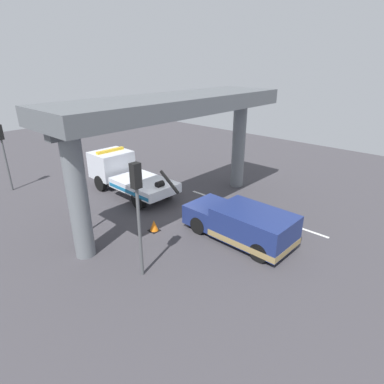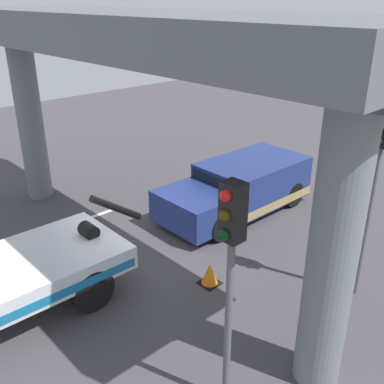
{
  "view_description": "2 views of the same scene",
  "coord_description": "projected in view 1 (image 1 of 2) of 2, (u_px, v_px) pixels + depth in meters",
  "views": [
    {
      "loc": [
        -11.36,
        11.12,
        7.69
      ],
      "look_at": [
        -1.35,
        0.16,
        1.59
      ],
      "focal_mm": 29.99,
      "sensor_mm": 36.0,
      "label": 1
    },
    {
      "loc": [
        5.72,
        8.47,
        6.42
      ],
      "look_at": [
        -2.32,
        -0.1,
        1.22
      ],
      "focal_mm": 41.39,
      "sensor_mm": 36.0,
      "label": 2
    }
  ],
  "objects": [
    {
      "name": "lane_stripe_west",
      "position": [
        303.0,
        229.0,
        15.8
      ],
      "size": [
        2.6,
        0.16,
        0.01
      ],
      "primitive_type": "cube",
      "color": "silver",
      "rests_on": "ground"
    },
    {
      "name": "overpass_structure",
      "position": [
        176.0,
        115.0,
        15.52
      ],
      "size": [
        3.6,
        13.11,
        6.15
      ],
      "color": "slate",
      "rests_on": "ground"
    },
    {
      "name": "lane_stripe_mid",
      "position": [
        209.0,
        197.0,
        19.54
      ],
      "size": [
        2.6,
        0.16,
        0.01
      ],
      "primitive_type": "cube",
      "color": "silver",
      "rests_on": "ground"
    },
    {
      "name": "ground_plane",
      "position": [
        176.0,
        212.0,
        17.62
      ],
      "size": [
        60.0,
        40.0,
        0.1
      ],
      "primitive_type": "cube",
      "color": "#423F44"
    },
    {
      "name": "towed_van_green",
      "position": [
        243.0,
        224.0,
        14.59
      ],
      "size": [
        5.23,
        2.29,
        1.58
      ],
      "color": "navy",
      "rests_on": "ground"
    },
    {
      "name": "tow_truck_white",
      "position": [
        125.0,
        173.0,
        19.96
      ],
      "size": [
        7.27,
        2.51,
        2.46
      ],
      "color": "silver",
      "rests_on": "ground"
    },
    {
      "name": "traffic_light_mid",
      "position": [
        2.0,
        143.0,
        19.4
      ],
      "size": [
        0.39,
        0.32,
        4.17
      ],
      "color": "#515456",
      "rests_on": "ground"
    },
    {
      "name": "traffic_light_far",
      "position": [
        73.0,
        175.0,
        14.12
      ],
      "size": [
        0.39,
        0.32,
        4.1
      ],
      "color": "#515456",
      "rests_on": "ground"
    },
    {
      "name": "traffic_light_near",
      "position": [
        137.0,
        197.0,
        11.21
      ],
      "size": [
        0.39,
        0.32,
        4.51
      ],
      "color": "#515456",
      "rests_on": "ground"
    },
    {
      "name": "traffic_cone_orange",
      "position": [
        154.0,
        226.0,
        15.53
      ],
      "size": [
        0.47,
        0.47,
        0.56
      ],
      "color": "orange",
      "rests_on": "ground"
    },
    {
      "name": "lane_stripe_east",
      "position": [
        145.0,
        175.0,
        23.29
      ],
      "size": [
        2.6,
        0.16,
        0.01
      ],
      "primitive_type": "cube",
      "color": "silver",
      "rests_on": "ground"
    }
  ]
}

